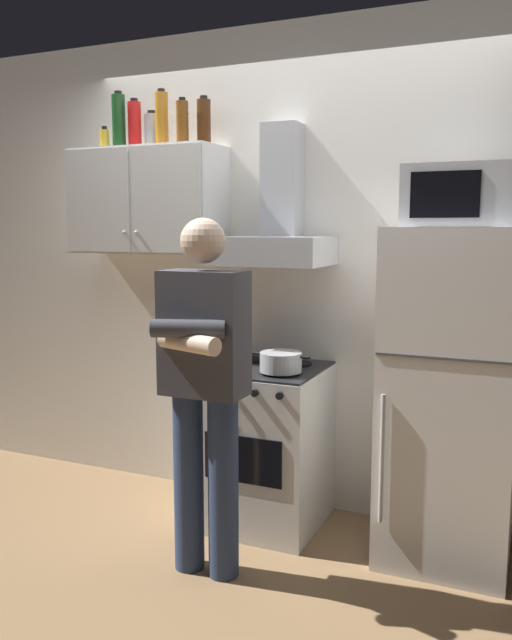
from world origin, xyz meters
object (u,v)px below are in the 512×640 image
(range_hood, at_px, (276,228))
(bottle_beer_brown, at_px, (182,123))
(cooking_pot, at_px, (281,362))
(bottle_wine_green, at_px, (119,121))
(bottle_canister_steel, at_px, (152,131))
(bottle_liquor_amber, at_px, (162,119))
(refrigerator, at_px, (450,397))
(stove_oven, at_px, (266,445))
(upper_cabinet, at_px, (147,201))
(bottle_rum_dark, at_px, (204,122))
(bottle_spice_jar, at_px, (105,139))
(bottle_soda_red, at_px, (135,125))
(person_standing, at_px, (204,384))
(microwave, at_px, (459,196))

(range_hood, bearing_deg, bottle_beer_brown, -178.48)
(cooking_pot, relative_size, bottle_wine_green, 0.96)
(bottle_canister_steel, height_order, bottle_wine_green, bottle_wine_green)
(bottle_liquor_amber, height_order, bottle_wine_green, bottle_wine_green)
(refrigerator, bearing_deg, bottle_canister_steel, 174.58)
(bottle_beer_brown, bearing_deg, stove_oven, -11.47)
(upper_cabinet, distance_m, range_hood, 0.81)
(cooking_pot, bearing_deg, refrigerator, 8.32)
(refrigerator, distance_m, bottle_canister_steel, 2.20)
(stove_oven, bearing_deg, bottle_rum_dark, 159.51)
(upper_cabinet, relative_size, stove_oven, 1.03)
(cooking_pot, bearing_deg, bottle_spice_jar, 169.71)
(upper_cabinet, relative_size, refrigerator, 0.56)
(bottle_rum_dark, distance_m, bottle_soda_red, 0.43)
(person_standing, relative_size, bottle_liquor_amber, 5.22)
(microwave, bearing_deg, upper_cabinet, 176.52)
(refrigerator, distance_m, bottle_liquor_amber, 2.16)
(refrigerator, relative_size, bottle_canister_steel, 7.62)
(range_hood, relative_size, bottle_beer_brown, 2.92)
(stove_oven, relative_size, bottle_beer_brown, 3.41)
(refrigerator, relative_size, bottle_wine_green, 4.92)
(upper_cabinet, distance_m, refrigerator, 2.00)
(upper_cabinet, relative_size, bottle_soda_red, 3.22)
(microwave, bearing_deg, bottle_rum_dark, 173.95)
(bottle_beer_brown, distance_m, bottle_canister_steel, 0.24)
(range_hood, bearing_deg, bottle_canister_steel, 177.19)
(person_standing, bearing_deg, upper_cabinet, 135.74)
(refrigerator, xyz_separation_m, bottle_canister_steel, (-1.73, 0.16, 1.35))
(cooking_pot, bearing_deg, bottle_liquor_amber, 163.75)
(upper_cabinet, xyz_separation_m, refrigerator, (1.75, -0.12, -0.95))
(microwave, xyz_separation_m, person_standing, (-1.00, -0.62, -0.84))
(upper_cabinet, height_order, bottle_spice_jar, bottle_spice_jar)
(bottle_soda_red, height_order, bottle_wine_green, bottle_wine_green)
(stove_oven, height_order, range_hood, range_hood)
(bottle_canister_steel, bearing_deg, bottle_beer_brown, -12.93)
(bottle_spice_jar, xyz_separation_m, bottle_wine_green, (0.09, 0.02, 0.10))
(refrigerator, height_order, bottle_soda_red, bottle_soda_red)
(bottle_rum_dark, relative_size, bottle_soda_red, 0.95)
(microwave, bearing_deg, bottle_beer_brown, 176.46)
(upper_cabinet, xyz_separation_m, microwave, (1.75, -0.11, -0.01))
(range_hood, xyz_separation_m, refrigerator, (0.95, -0.13, -0.80))
(microwave, height_order, bottle_spice_jar, bottle_spice_jar)
(upper_cabinet, height_order, bottle_liquor_amber, bottle_liquor_amber)
(upper_cabinet, xyz_separation_m, person_standing, (0.75, -0.73, -0.85))
(cooking_pot, bearing_deg, range_hood, 117.88)
(upper_cabinet, height_order, bottle_soda_red, bottle_soda_red)
(bottle_wine_green, bearing_deg, person_standing, -37.98)
(person_standing, bearing_deg, refrigerator, 31.23)
(stove_oven, relative_size, bottle_wine_green, 2.69)
(microwave, xyz_separation_m, bottle_rum_dark, (-1.40, 0.15, 0.44))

